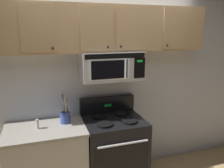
# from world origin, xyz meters

# --- Properties ---
(back_wall) EXTENTS (5.20, 0.10, 2.70)m
(back_wall) POSITION_xyz_m (0.00, 0.79, 1.35)
(back_wall) COLOR silver
(back_wall) RESTS_ON ground_plane
(stove_range) EXTENTS (0.76, 0.69, 1.12)m
(stove_range) POSITION_xyz_m (0.00, 0.42, 0.47)
(stove_range) COLOR black
(stove_range) RESTS_ON ground_plane
(over_range_microwave) EXTENTS (0.76, 0.43, 0.35)m
(over_range_microwave) POSITION_xyz_m (-0.00, 0.54, 1.58)
(over_range_microwave) COLOR #B7BABF
(upper_cabinets) EXTENTS (2.50, 0.36, 0.55)m
(upper_cabinets) POSITION_xyz_m (-0.00, 0.57, 2.02)
(upper_cabinets) COLOR tan
(counter_segment) EXTENTS (0.93, 0.65, 0.90)m
(counter_segment) POSITION_xyz_m (-0.84, 0.43, 0.45)
(counter_segment) COLOR #BCB7AD
(counter_segment) RESTS_ON ground_plane
(utensil_crock_blue) EXTENTS (0.12, 0.12, 0.39)m
(utensil_crock_blue) POSITION_xyz_m (-0.59, 0.51, 0.99)
(utensil_crock_blue) COLOR #384C9E
(utensil_crock_blue) RESTS_ON counter_segment
(salt_shaker) EXTENTS (0.04, 0.04, 0.11)m
(salt_shaker) POSITION_xyz_m (-0.92, 0.43, 0.96)
(salt_shaker) COLOR white
(salt_shaker) RESTS_ON counter_segment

